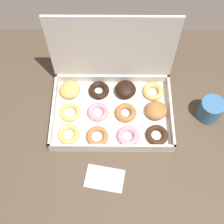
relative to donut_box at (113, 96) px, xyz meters
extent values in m
plane|color=#564C44|center=(0.05, -0.08, -0.79)|extent=(8.00, 8.00, 0.00)
cube|color=#4C3D2D|center=(0.05, -0.08, -0.07)|extent=(1.20, 0.86, 0.03)
cylinder|color=#4C3D2D|center=(-0.51, 0.30, -0.44)|extent=(0.06, 0.06, 0.71)
cube|color=white|center=(0.00, -0.04, -0.05)|extent=(0.41, 0.27, 0.01)
cube|color=beige|center=(0.00, -0.17, -0.03)|extent=(0.41, 0.01, 0.04)
cube|color=beige|center=(0.00, 0.09, -0.03)|extent=(0.41, 0.01, 0.04)
cube|color=beige|center=(-0.20, -0.04, -0.03)|extent=(0.01, 0.27, 0.04)
cube|color=beige|center=(0.20, -0.04, -0.03)|extent=(0.01, 0.27, 0.04)
cube|color=beige|center=(0.00, 0.10, 0.13)|extent=(0.41, 0.01, 0.28)
torus|color=tan|center=(-0.14, -0.12, -0.04)|extent=(0.07, 0.07, 0.02)
torus|color=#9E6633|center=(-0.05, -0.13, -0.04)|extent=(0.07, 0.07, 0.02)
torus|color=pink|center=(0.05, -0.13, -0.04)|extent=(0.07, 0.07, 0.02)
torus|color=#381E11|center=(0.15, -0.13, -0.04)|extent=(0.07, 0.07, 0.02)
torus|color=tan|center=(-0.15, -0.04, -0.04)|extent=(0.07, 0.07, 0.02)
torus|color=pink|center=(-0.05, -0.04, -0.04)|extent=(0.07, 0.07, 0.02)
torus|color=#9E6633|center=(0.04, -0.04, -0.04)|extent=(0.07, 0.07, 0.02)
ellipsoid|color=#9E6633|center=(0.15, -0.04, -0.03)|extent=(0.07, 0.07, 0.04)
ellipsoid|color=tan|center=(-0.15, 0.04, -0.03)|extent=(0.07, 0.07, 0.04)
torus|color=black|center=(-0.05, 0.05, -0.04)|extent=(0.07, 0.07, 0.02)
ellipsoid|color=black|center=(0.04, 0.04, -0.03)|extent=(0.07, 0.07, 0.04)
torus|color=tan|center=(0.14, 0.04, -0.04)|extent=(0.07, 0.07, 0.02)
cylinder|color=teal|center=(0.33, -0.04, -0.02)|extent=(0.08, 0.08, 0.08)
cylinder|color=black|center=(0.33, -0.04, 0.02)|extent=(0.06, 0.06, 0.01)
cube|color=white|center=(-0.02, -0.27, -0.05)|extent=(0.13, 0.09, 0.01)
camera|label=1|loc=(0.00, -0.55, 0.90)|focal=50.00mm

